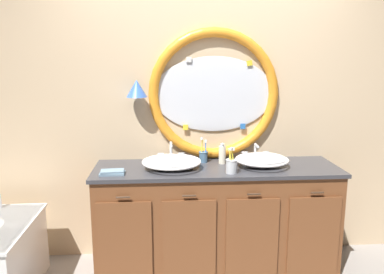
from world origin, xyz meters
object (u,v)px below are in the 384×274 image
object	(u,v)px
sink_basin_left	(172,162)
sink_basin_right	(262,160)
toothbrush_holder_left	(203,156)
toothbrush_holder_right	(232,165)
folded_hand_towel	(112,172)
soap_dispenser	(222,154)

from	to	relation	value
sink_basin_left	sink_basin_right	bearing A→B (deg)	0.00
sink_basin_left	toothbrush_holder_left	size ratio (longest dim) A/B	2.18
sink_basin_left	sink_basin_right	size ratio (longest dim) A/B	1.10
toothbrush_holder_right	folded_hand_towel	bearing A→B (deg)	177.94
toothbrush_holder_left	toothbrush_holder_right	size ratio (longest dim) A/B	1.04
soap_dispenser	sink_basin_right	bearing A→B (deg)	-22.07
sink_basin_right	sink_basin_left	bearing A→B (deg)	180.00
sink_basin_left	soap_dispenser	distance (m)	0.44
toothbrush_holder_left	folded_hand_towel	world-z (taller)	toothbrush_holder_left
toothbrush_holder_left	toothbrush_holder_right	distance (m)	0.38
sink_basin_left	toothbrush_holder_left	distance (m)	0.32
toothbrush_holder_left	soap_dispenser	xyz separation A→B (m)	(0.15, -0.05, 0.03)
toothbrush_holder_left	folded_hand_towel	size ratio (longest dim) A/B	1.16
toothbrush_holder_right	sink_basin_right	bearing A→B (deg)	29.97
toothbrush_holder_left	toothbrush_holder_right	world-z (taller)	toothbrush_holder_left
sink_basin_right	folded_hand_towel	distance (m)	1.18
sink_basin_left	toothbrush_holder_right	xyz separation A→B (m)	(0.45, -0.16, 0.01)
folded_hand_towel	toothbrush_holder_left	bearing A→B (deg)	22.75
sink_basin_right	soap_dispenser	xyz separation A→B (m)	(-0.30, 0.12, 0.02)
sink_basin_left	soap_dispenser	xyz separation A→B (m)	(0.42, 0.12, 0.02)
soap_dispenser	folded_hand_towel	xyz separation A→B (m)	(-0.87, -0.25, -0.06)
sink_basin_right	folded_hand_towel	bearing A→B (deg)	-173.88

